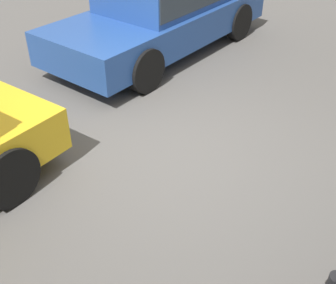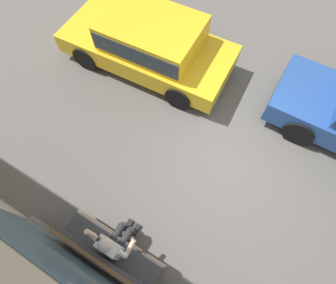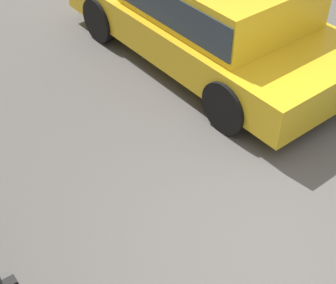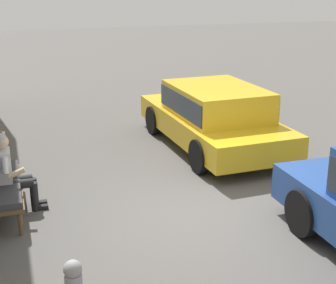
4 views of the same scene
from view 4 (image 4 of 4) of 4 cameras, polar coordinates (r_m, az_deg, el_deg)
ground_plane at (r=8.24m, az=2.72°, el=-8.15°), size 60.00×60.00×0.00m
person_on_phone at (r=8.49m, az=-17.00°, el=-3.08°), size 0.73×0.74×1.32m
parked_car_mid at (r=11.17m, az=5.16°, el=3.11°), size 4.48×2.16×1.39m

